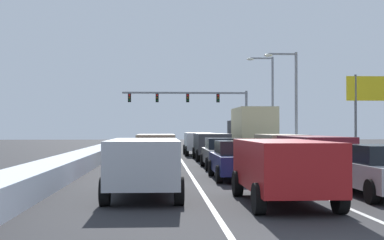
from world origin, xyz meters
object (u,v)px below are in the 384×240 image
at_px(suv_tan_right_lane_third, 281,147).
at_px(box_truck_right_lane_fourth, 251,130).
at_px(sedan_green_right_lane_fifth, 238,143).
at_px(suv_charcoal_center_lane_fourth, 211,144).
at_px(sedan_gray_center_lane_third, 223,153).
at_px(sedan_black_left_lane_fourth, 155,147).
at_px(street_lamp_right_far, 269,94).
at_px(sedan_green_left_lane_fifth, 156,144).
at_px(sedan_silver_right_lane_nearest, 381,170).
at_px(suv_tan_left_lane_third, 156,147).
at_px(sedan_navy_center_lane_second, 238,160).
at_px(suv_silver_left_lane_nearest, 144,162).
at_px(street_lamp_right_mid, 292,93).
at_px(suv_maroon_right_lane_second, 314,152).
at_px(traffic_light_gantry, 199,102).
at_px(roadside_sign_right, 371,97).
at_px(sedan_maroon_left_lane_second, 155,158).
at_px(suv_white_center_lane_fifth, 199,141).

relative_size(suv_tan_right_lane_third, box_truck_right_lane_fourth, 0.68).
bearing_deg(sedan_green_right_lane_fifth, suv_charcoal_center_lane_fourth, -106.63).
height_order(box_truck_right_lane_fourth, sedan_gray_center_lane_third, box_truck_right_lane_fourth).
relative_size(sedan_black_left_lane_fourth, street_lamp_right_far, 0.50).
height_order(box_truck_right_lane_fourth, sedan_green_left_lane_fifth, box_truck_right_lane_fourth).
distance_m(sedan_silver_right_lane_nearest, suv_tan_left_lane_third, 14.90).
bearing_deg(suv_tan_left_lane_third, sedan_navy_center_lane_second, -67.39).
bearing_deg(suv_silver_left_lane_nearest, suv_tan_right_lane_third, 60.84).
height_order(suv_charcoal_center_lane_fourth, street_lamp_right_mid, street_lamp_right_mid).
xyz_separation_m(sedan_silver_right_lane_nearest, suv_maroon_right_lane_second, (-0.23, 6.06, 0.25)).
distance_m(traffic_light_gantry, street_lamp_right_far, 9.95).
height_order(suv_maroon_right_lane_second, sedan_gray_center_lane_third, suv_maroon_right_lane_second).
distance_m(street_lamp_right_mid, street_lamp_right_far, 10.29).
xyz_separation_m(box_truck_right_lane_fourth, sedan_black_left_lane_fourth, (-6.55, -0.41, -1.14)).
bearing_deg(suv_charcoal_center_lane_fourth, roadside_sign_right, 2.92).
distance_m(sedan_silver_right_lane_nearest, sedan_maroon_left_lane_second, 9.56).
bearing_deg(suv_tan_right_lane_third, sedan_green_right_lane_fifth, 89.50).
relative_size(suv_charcoal_center_lane_fourth, roadside_sign_right, 0.89).
bearing_deg(sedan_green_right_lane_fifth, suv_white_center_lane_fifth, -126.54).
distance_m(sedan_green_right_lane_fifth, suv_tan_left_lane_third, 17.12).
bearing_deg(sedan_green_right_lane_fifth, sedan_green_left_lane_fifth, -160.04).
height_order(sedan_silver_right_lane_nearest, sedan_navy_center_lane_second, same).
bearing_deg(sedan_navy_center_lane_second, suv_silver_left_lane_nearest, -123.78).
xyz_separation_m(suv_white_center_lane_fifth, suv_silver_left_lane_nearest, (-3.29, -23.92, 0.00)).
distance_m(sedan_green_right_lane_fifth, sedan_maroon_left_lane_second, 23.22).
height_order(box_truck_right_lane_fourth, suv_silver_left_lane_nearest, box_truck_right_lane_fourth).
distance_m(sedan_maroon_left_lane_second, sedan_green_left_lane_fifth, 19.75).
height_order(sedan_silver_right_lane_nearest, suv_charcoal_center_lane_fourth, suv_charcoal_center_lane_fourth).
bearing_deg(suv_maroon_right_lane_second, suv_white_center_lane_fifth, 100.62).
distance_m(suv_white_center_lane_fifth, sedan_green_left_lane_fifth, 4.03).
bearing_deg(suv_charcoal_center_lane_fourth, box_truck_right_lane_fourth, 40.59).
bearing_deg(sedan_green_right_lane_fifth, street_lamp_right_mid, -39.27).
bearing_deg(sedan_gray_center_lane_third, suv_silver_left_lane_nearest, -108.33).
xyz_separation_m(suv_tan_right_lane_third, suv_white_center_lane_fifth, (-3.48, 11.79, 0.00)).
bearing_deg(sedan_green_left_lane_fifth, sedan_maroon_left_lane_second, -89.54).
bearing_deg(sedan_green_right_lane_fifth, sedan_navy_center_lane_second, -98.26).
bearing_deg(suv_maroon_right_lane_second, suv_charcoal_center_lane_fourth, 104.03).
bearing_deg(sedan_gray_center_lane_third, sedan_green_left_lane_fifth, 102.64).
bearing_deg(sedan_silver_right_lane_nearest, traffic_light_gantry, 92.79).
bearing_deg(suv_maroon_right_lane_second, box_truck_right_lane_fourth, 90.18).
bearing_deg(suv_silver_left_lane_nearest, sedan_silver_right_lane_nearest, -2.19).
relative_size(suv_maroon_right_lane_second, sedan_navy_center_lane_second, 1.09).
distance_m(suv_tan_right_lane_third, street_lamp_right_far, 24.60).
relative_size(sedan_navy_center_lane_second, street_lamp_right_mid, 0.56).
height_order(box_truck_right_lane_fourth, roadside_sign_right, roadside_sign_right).
bearing_deg(suv_charcoal_center_lane_fourth, sedan_gray_center_lane_third, -90.78).
xyz_separation_m(suv_maroon_right_lane_second, street_lamp_right_mid, (4.05, 19.89, 3.78)).
distance_m(suv_tan_right_lane_third, sedan_navy_center_lane_second, 7.66).
bearing_deg(suv_maroon_right_lane_second, traffic_light_gantry, 92.89).
height_order(sedan_black_left_lane_fourth, street_lamp_right_mid, street_lamp_right_mid).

